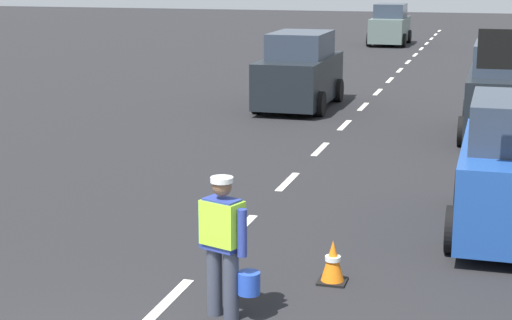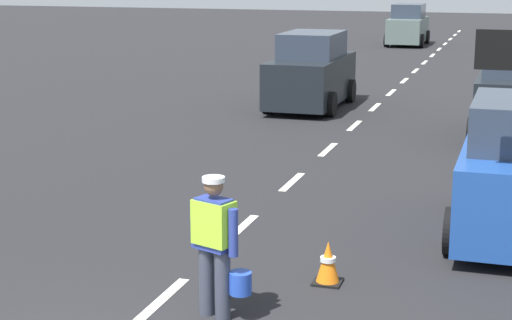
# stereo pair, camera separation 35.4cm
# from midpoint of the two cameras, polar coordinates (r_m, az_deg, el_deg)

# --- Properties ---
(ground_plane) EXTENTS (96.00, 96.00, 0.00)m
(ground_plane) POSITION_cam_midpoint_polar(r_m,az_deg,el_deg) (27.75, 7.94, 4.64)
(ground_plane) COLOR black
(lane_center_line) EXTENTS (0.14, 46.40, 0.01)m
(lane_center_line) POSITION_cam_midpoint_polar(r_m,az_deg,el_deg) (31.88, 9.04, 5.68)
(lane_center_line) COLOR silver
(lane_center_line) RESTS_ON ground
(road_worker) EXTENTS (0.76, 0.42, 1.67)m
(road_worker) POSITION_cam_midpoint_polar(r_m,az_deg,el_deg) (9.64, -3.20, -5.44)
(road_worker) COLOR #383D4C
(road_worker) RESTS_ON ground
(traffic_cone_near) EXTENTS (0.36, 0.36, 0.56)m
(traffic_cone_near) POSITION_cam_midpoint_polar(r_m,az_deg,el_deg) (10.90, 4.27, -6.86)
(traffic_cone_near) COLOR black
(traffic_cone_near) RESTS_ON ground
(car_oncoming_third) EXTENTS (1.93, 3.91, 2.07)m
(car_oncoming_third) POSITION_cam_midpoint_polar(r_m,az_deg,el_deg) (44.13, 8.79, 8.93)
(car_oncoming_third) COLOR slate
(car_oncoming_third) RESTS_ON ground
(car_parked_far) EXTENTS (2.06, 4.06, 2.23)m
(car_parked_far) POSITION_cam_midpoint_polar(r_m,az_deg,el_deg) (20.58, 16.11, 4.28)
(car_parked_far) COLOR black
(car_parked_far) RESTS_ON ground
(car_oncoming_second) EXTENTS (1.99, 4.26, 2.13)m
(car_oncoming_second) POSITION_cam_midpoint_polar(r_m,az_deg,el_deg) (24.20, 2.54, 5.91)
(car_oncoming_second) COLOR black
(car_oncoming_second) RESTS_ON ground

